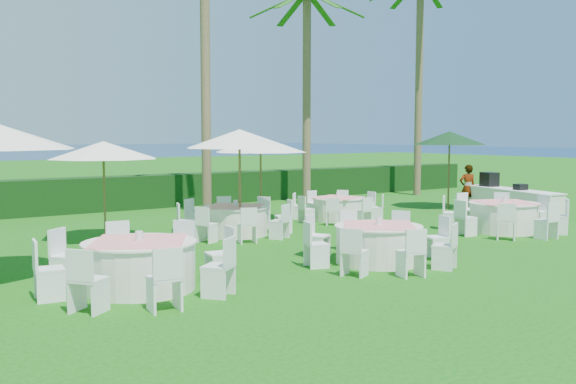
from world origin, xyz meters
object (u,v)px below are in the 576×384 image
(buffet_table, at_px, (511,202))
(banquet_table_f, at_px, (338,208))
(banquet_table_e, at_px, (235,220))
(umbrella_c, at_px, (103,150))
(umbrella_green, at_px, (450,138))
(banquet_table_a, at_px, (140,264))
(umbrella_d, at_px, (261,145))
(banquet_table_c, at_px, (504,216))
(staff_person, at_px, (467,188))
(umbrella_b, at_px, (240,139))
(banquet_table_b, at_px, (378,243))

(buffet_table, bearing_deg, banquet_table_f, 153.89)
(banquet_table_e, relative_size, umbrella_c, 1.12)
(umbrella_c, xyz_separation_m, umbrella_green, (12.67, 0.00, 0.25))
(banquet_table_a, height_order, banquet_table_e, banquet_table_a)
(umbrella_d, bearing_deg, banquet_table_c, -50.71)
(banquet_table_c, distance_m, staff_person, 4.85)
(banquet_table_f, relative_size, umbrella_b, 0.98)
(banquet_table_c, height_order, umbrella_c, umbrella_c)
(umbrella_c, relative_size, staff_person, 1.67)
(banquet_table_f, xyz_separation_m, umbrella_d, (-2.27, 0.96, 2.00))
(banquet_table_c, xyz_separation_m, umbrella_d, (-4.49, 5.49, 1.94))
(umbrella_green, distance_m, staff_person, 1.94)
(banquet_table_c, xyz_separation_m, staff_person, (3.01, 3.78, 0.38))
(umbrella_d, bearing_deg, buffet_table, -25.15)
(banquet_table_b, bearing_deg, umbrella_b, 97.95)
(banquet_table_a, distance_m, umbrella_b, 6.30)
(banquet_table_e, distance_m, staff_person, 9.43)
(banquet_table_a, height_order, umbrella_c, umbrella_c)
(umbrella_green, relative_size, staff_person, 1.71)
(banquet_table_b, height_order, umbrella_c, umbrella_c)
(banquet_table_f, relative_size, umbrella_d, 1.00)
(umbrella_green, bearing_deg, umbrella_b, -172.53)
(umbrella_b, height_order, umbrella_green, umbrella_b)
(umbrella_b, height_order, umbrella_c, umbrella_b)
(umbrella_c, distance_m, umbrella_green, 12.68)
(banquet_table_c, distance_m, buffet_table, 3.60)
(staff_person, bearing_deg, umbrella_d, 10.90)
(umbrella_b, relative_size, umbrella_green, 1.03)
(umbrella_b, bearing_deg, banquet_table_b, -82.05)
(banquet_table_f, distance_m, umbrella_d, 3.17)
(umbrella_d, distance_m, umbrella_green, 7.56)
(banquet_table_c, height_order, banquet_table_e, banquet_table_c)
(banquet_table_a, relative_size, umbrella_green, 1.23)
(staff_person, bearing_deg, umbrella_c, 19.87)
(banquet_table_f, relative_size, staff_person, 1.74)
(banquet_table_b, height_order, buffet_table, buffet_table)
(staff_person, bearing_deg, banquet_table_a, 41.35)
(banquet_table_a, height_order, banquet_table_c, banquet_table_a)
(buffet_table, bearing_deg, umbrella_d, 154.85)
(umbrella_d, xyz_separation_m, buffet_table, (7.50, -3.52, -1.89))
(umbrella_c, bearing_deg, banquet_table_b, -56.82)
(banquet_table_b, bearing_deg, umbrella_d, 78.87)
(banquet_table_a, xyz_separation_m, umbrella_c, (1.18, 5.25, 1.85))
(umbrella_d, height_order, umbrella_green, umbrella_green)
(umbrella_green, bearing_deg, umbrella_d, 173.54)
(umbrella_d, distance_m, staff_person, 7.86)
(banquet_table_c, xyz_separation_m, buffet_table, (3.01, 1.97, 0.05))
(banquet_table_b, distance_m, banquet_table_f, 6.79)
(banquet_table_b, relative_size, banquet_table_c, 0.97)
(banquet_table_a, xyz_separation_m, banquet_table_f, (8.61, 5.14, -0.08))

